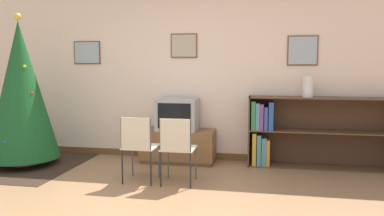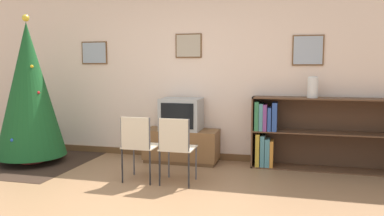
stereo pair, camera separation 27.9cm
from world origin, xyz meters
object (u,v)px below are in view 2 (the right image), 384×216
(christmas_tree, at_px, (29,90))
(tv_console, at_px, (182,146))
(folding_chair_left, at_px, (139,144))
(vase, at_px, (313,87))
(television, at_px, (181,114))
(folding_chair_right, at_px, (176,146))
(bookshelf, at_px, (304,133))

(christmas_tree, distance_m, tv_console, 2.38)
(christmas_tree, bearing_deg, folding_chair_left, -14.51)
(vase, bearing_deg, tv_console, -178.48)
(tv_console, xyz_separation_m, television, (-0.00, -0.00, 0.48))
(christmas_tree, xyz_separation_m, vase, (3.99, 0.63, 0.07))
(tv_console, height_order, folding_chair_right, folding_chair_right)
(television, height_order, folding_chair_right, television)
(folding_chair_left, xyz_separation_m, vase, (2.09, 1.13, 0.67))
(folding_chair_left, distance_m, folding_chair_right, 0.48)
(christmas_tree, xyz_separation_m, folding_chair_left, (1.91, -0.49, -0.61))
(christmas_tree, height_order, tv_console, christmas_tree)
(christmas_tree, bearing_deg, tv_console, 15.21)
(christmas_tree, xyz_separation_m, folding_chair_right, (2.39, -0.49, -0.61))
(folding_chair_left, distance_m, bookshelf, 2.31)
(folding_chair_left, bearing_deg, vase, 28.38)
(folding_chair_right, xyz_separation_m, vase, (1.60, 1.13, 0.67))
(folding_chair_right, bearing_deg, christmas_tree, 168.32)
(television, xyz_separation_m, folding_chair_left, (-0.24, -1.08, -0.25))
(bookshelf, bearing_deg, tv_console, -177.35)
(television, distance_m, folding_chair_left, 1.13)
(folding_chair_left, bearing_deg, television, 77.38)
(tv_console, relative_size, bookshelf, 0.52)
(television, distance_m, bookshelf, 1.77)
(television, bearing_deg, bookshelf, 2.73)
(vase, bearing_deg, folding_chair_right, -144.92)
(christmas_tree, height_order, television, christmas_tree)
(tv_console, distance_m, vase, 2.05)
(tv_console, bearing_deg, folding_chair_right, -77.41)
(folding_chair_right, xyz_separation_m, bookshelf, (1.52, 1.16, 0.03))
(television, height_order, folding_chair_left, television)
(bookshelf, xyz_separation_m, vase, (0.09, -0.03, 0.65))
(folding_chair_right, bearing_deg, bookshelf, 37.42)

